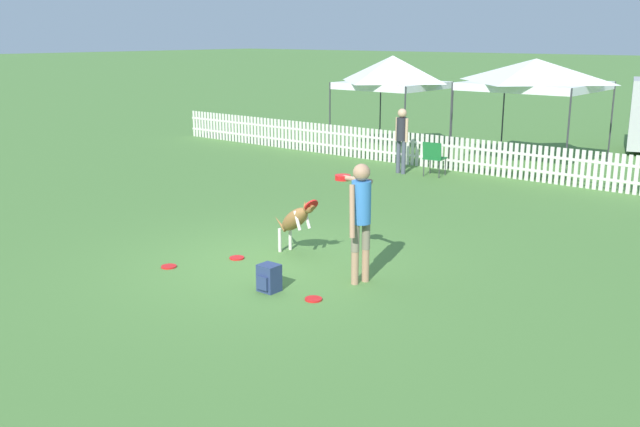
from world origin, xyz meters
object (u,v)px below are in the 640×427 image
at_px(leaping_dog, 296,219).
at_px(frisbee_near_handler, 314,299).
at_px(handler_person, 360,208).
at_px(backpack_on_grass, 269,278).
at_px(frisbee_near_dog, 169,267).
at_px(spectator_standing, 402,134).
at_px(frisbee_midfield, 237,258).
at_px(canopy_tent_main, 392,72).
at_px(canopy_tent_secondary, 535,74).
at_px(folding_chair_blue_left, 434,156).

height_order(leaping_dog, frisbee_near_handler, leaping_dog).
xyz_separation_m(handler_person, leaping_dog, (-1.54, 0.38, -0.50)).
xyz_separation_m(handler_person, backpack_on_grass, (-0.74, -1.12, -0.92)).
bearing_deg(frisbee_near_handler, leaping_dog, 137.89).
relative_size(handler_person, frisbee_near_handler, 7.38).
distance_m(frisbee_near_dog, spectator_standing, 8.90).
distance_m(frisbee_midfield, backpack_on_grass, 1.62).
bearing_deg(canopy_tent_main, canopy_tent_secondary, 0.65).
bearing_deg(backpack_on_grass, frisbee_midfield, 152.02).
relative_size(frisbee_near_dog, folding_chair_blue_left, 0.27).
relative_size(frisbee_near_handler, frisbee_near_dog, 1.00).
distance_m(frisbee_near_dog, folding_chair_blue_left, 8.93).
relative_size(leaping_dog, canopy_tent_secondary, 0.36).
distance_m(folding_chair_blue_left, canopy_tent_main, 4.59).
bearing_deg(frisbee_near_handler, backpack_on_grass, -169.48).
xyz_separation_m(canopy_tent_secondary, spectator_standing, (-2.18, -3.00, -1.46)).
distance_m(backpack_on_grass, spectator_standing, 9.18).
relative_size(handler_person, frisbee_midfield, 7.38).
height_order(canopy_tent_main, canopy_tent_secondary, canopy_tent_secondary).
bearing_deg(frisbee_near_dog, frisbee_midfield, 63.09).
bearing_deg(handler_person, leaping_dog, 90.37).
height_order(handler_person, frisbee_midfield, handler_person).
distance_m(frisbee_near_handler, canopy_tent_main, 13.20).
distance_m(frisbee_near_handler, frisbee_midfield, 2.22).
xyz_separation_m(frisbee_near_handler, backpack_on_grass, (-0.71, -0.13, 0.18)).
xyz_separation_m(backpack_on_grass, spectator_standing, (-3.36, 8.51, 0.82)).
bearing_deg(backpack_on_grass, handler_person, 56.45).
xyz_separation_m(leaping_dog, spectator_standing, (-2.56, 7.01, 0.40)).
xyz_separation_m(folding_chair_blue_left, spectator_standing, (-0.87, -0.17, 0.48)).
bearing_deg(spectator_standing, frisbee_midfield, 114.11).
distance_m(backpack_on_grass, canopy_tent_main, 12.96).
distance_m(frisbee_near_dog, frisbee_midfield, 1.09).
bearing_deg(backpack_on_grass, canopy_tent_main, 116.25).
bearing_deg(spectator_standing, frisbee_near_dog, 109.46).
distance_m(frisbee_near_handler, backpack_on_grass, 0.74).
distance_m(frisbee_near_handler, frisbee_near_dog, 2.65).
distance_m(leaping_dog, frisbee_near_handler, 2.12).
distance_m(handler_person, frisbee_near_handler, 1.47).
height_order(leaping_dog, frisbee_near_dog, leaping_dog).
height_order(backpack_on_grass, spectator_standing, spectator_standing).
bearing_deg(spectator_standing, handler_person, 129.11).
bearing_deg(frisbee_near_handler, spectator_standing, 115.88).
bearing_deg(canopy_tent_main, leaping_dog, -64.06).
relative_size(leaping_dog, frisbee_near_handler, 4.84).
xyz_separation_m(handler_person, frisbee_near_handler, (-0.03, -0.99, -1.10)).
xyz_separation_m(frisbee_near_handler, folding_chair_blue_left, (-3.20, 8.54, 0.52)).
bearing_deg(spectator_standing, canopy_tent_main, -42.03).
bearing_deg(leaping_dog, backpack_on_grass, 42.35).
height_order(frisbee_near_dog, canopy_tent_secondary, canopy_tent_secondary).
relative_size(leaping_dog, spectator_standing, 0.69).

